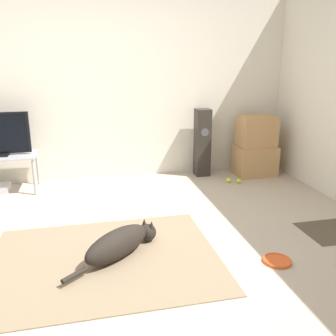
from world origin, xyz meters
TOP-DOWN VIEW (x-y plane):
  - ground_plane at (0.00, 0.00)m, footprint 12.00×12.00m
  - wall_back at (0.00, 2.10)m, footprint 8.00×0.06m
  - area_rug at (-0.17, -0.21)m, footprint 1.87×1.48m
  - dog at (-0.04, -0.19)m, footprint 0.83×0.69m
  - frisbee at (1.21, -0.56)m, footprint 0.24×0.24m
  - cardboard_box_lower at (2.08, 1.72)m, footprint 0.56×0.42m
  - cardboard_box_upper at (2.09, 1.73)m, footprint 0.50×0.37m
  - floor_speaker at (1.34, 1.87)m, footprint 0.20×0.20m
  - tennis_ball_by_boxes at (1.71, 1.40)m, footprint 0.07×0.07m
  - tennis_ball_near_speaker at (1.59, 1.45)m, footprint 0.07×0.07m

SIDE VIEW (x-z plane):
  - ground_plane at x=0.00m, z-range 0.00..0.00m
  - area_rug at x=-0.17m, z-range 0.00..0.01m
  - frisbee at x=1.21m, z-range 0.00..0.03m
  - tennis_ball_by_boxes at x=1.71m, z-range 0.00..0.07m
  - tennis_ball_near_speaker at x=1.59m, z-range 0.00..0.07m
  - dog at x=-0.04m, z-range 0.01..0.26m
  - cardboard_box_lower at x=2.08m, z-range 0.00..0.42m
  - floor_speaker at x=1.34m, z-range 0.00..0.95m
  - cardboard_box_upper at x=2.09m, z-range 0.42..0.84m
  - wall_back at x=0.00m, z-range 0.00..2.55m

